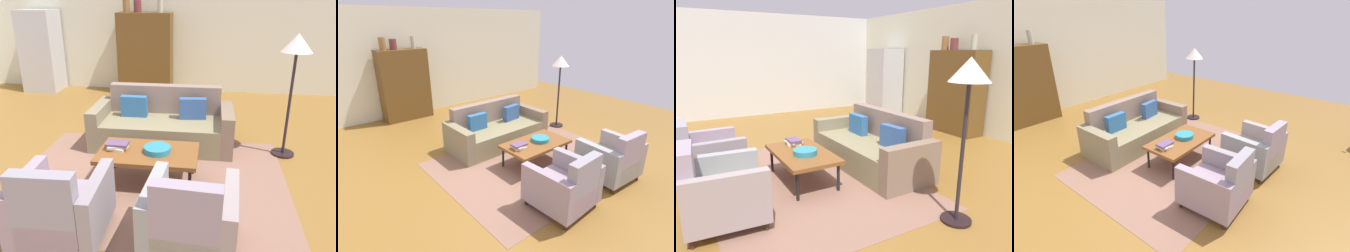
{
  "view_description": "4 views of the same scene",
  "coord_description": "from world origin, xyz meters",
  "views": [
    {
      "loc": [
        1.0,
        -3.78,
        2.2
      ],
      "look_at": [
        0.42,
        0.34,
        0.53
      ],
      "focal_mm": 35.68,
      "sensor_mm": 36.0,
      "label": 1
    },
    {
      "loc": [
        -2.99,
        -3.33,
        2.48
      ],
      "look_at": [
        -0.02,
        0.27,
        0.66
      ],
      "focal_mm": 29.11,
      "sensor_mm": 36.0,
      "label": 2
    },
    {
      "loc": [
        3.98,
        -1.68,
        1.76
      ],
      "look_at": [
        0.55,
        0.26,
        0.79
      ],
      "focal_mm": 32.34,
      "sensor_mm": 36.0,
      "label": 3
    },
    {
      "loc": [
        -2.93,
        -2.81,
        2.52
      ],
      "look_at": [
        0.38,
        -0.17,
        0.62
      ],
      "focal_mm": 27.88,
      "sensor_mm": 36.0,
      "label": 4
    }
  ],
  "objects": [
    {
      "name": "floor_lamp",
      "position": [
        2.05,
        0.79,
        1.44
      ],
      "size": [
        0.4,
        0.4,
        1.72
      ],
      "color": "black",
      "rests_on": "ground"
    },
    {
      "name": "vase_tall",
      "position": [
        -0.98,
        3.73,
        1.95
      ],
      "size": [
        0.16,
        0.16,
        0.3
      ],
      "primitive_type": "cylinder",
      "color": "olive",
      "rests_on": "cabinet"
    },
    {
      "name": "area_rug",
      "position": [
        0.26,
        -0.18,
        0.0
      ],
      "size": [
        3.4,
        2.6,
        0.01
      ],
      "primitive_type": "cube",
      "color": "#8A6250",
      "rests_on": "ground"
    },
    {
      "name": "armchair_left",
      "position": [
        -0.34,
        -1.4,
        0.34
      ],
      "size": [
        0.84,
        0.84,
        0.88
      ],
      "rotation": [
        0.0,
        0.0,
        0.05
      ],
      "color": "#361C14",
      "rests_on": "ground"
    },
    {
      "name": "couch",
      "position": [
        0.25,
        0.95,
        0.29
      ],
      "size": [
        2.11,
        0.93,
        0.86
      ],
      "rotation": [
        0.0,
        0.0,
        3.16
      ],
      "color": "#817855",
      "rests_on": "ground"
    },
    {
      "name": "refrigerator",
      "position": [
        -3.05,
        3.63,
        0.93
      ],
      "size": [
        0.8,
        0.73,
        1.85
      ],
      "color": "#B7BABF",
      "rests_on": "ground"
    },
    {
      "name": "ground_plane",
      "position": [
        0.0,
        0.0,
        0.0
      ],
      "size": [
        11.25,
        11.25,
        0.0
      ],
      "primitive_type": "plane",
      "color": "olive"
    },
    {
      "name": "cabinet",
      "position": [
        -0.58,
        3.74,
        0.9
      ],
      "size": [
        1.2,
        0.51,
        1.8
      ],
      "color": "brown",
      "rests_on": "ground"
    },
    {
      "name": "vase_small",
      "position": [
        -0.23,
        3.73,
        1.95
      ],
      "size": [
        0.12,
        0.12,
        0.31
      ],
      "primitive_type": "cylinder",
      "color": "#B2B19B",
      "rests_on": "cabinet"
    },
    {
      "name": "wall_left",
      "position": [
        -4.69,
        0.0,
        1.4
      ],
      "size": [
        0.12,
        8.17,
        2.8
      ],
      "primitive_type": "cube",
      "color": "silver",
      "rests_on": "ground"
    },
    {
      "name": "book_stack",
      "position": [
        -0.13,
        -0.21,
        0.47
      ],
      "size": [
        0.27,
        0.24,
        0.08
      ],
      "color": "beige",
      "rests_on": "coffee_table"
    },
    {
      "name": "vase_round",
      "position": [
        -0.73,
        3.73,
        1.93
      ],
      "size": [
        0.17,
        0.17,
        0.25
      ],
      "primitive_type": "cylinder",
      "color": "brown",
      "rests_on": "cabinet"
    },
    {
      "name": "wall_back",
      "position": [
        0.0,
        4.08,
        1.4
      ],
      "size": [
        9.37,
        0.12,
        2.8
      ],
      "primitive_type": "cube",
      "color": "beige",
      "rests_on": "ground"
    },
    {
      "name": "fruit_bowl",
      "position": [
        0.37,
        -0.23,
        0.46
      ],
      "size": [
        0.32,
        0.32,
        0.07
      ],
      "primitive_type": "cylinder",
      "color": "teal",
      "rests_on": "coffee_table"
    },
    {
      "name": "coffee_table",
      "position": [
        0.26,
        -0.23,
        0.39
      ],
      "size": [
        1.2,
        0.7,
        0.42
      ],
      "color": "black",
      "rests_on": "ground"
    },
    {
      "name": "armchair_right",
      "position": [
        0.85,
        -1.4,
        0.34
      ],
      "size": [
        0.85,
        0.85,
        0.88
      ],
      "rotation": [
        0.0,
        0.0,
        -0.06
      ],
      "color": "#372B18",
      "rests_on": "ground"
    }
  ]
}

